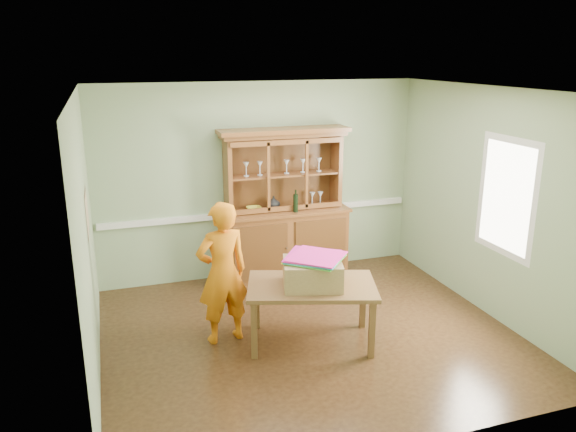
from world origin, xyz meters
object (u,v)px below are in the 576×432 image
object	(u,v)px
dining_table	(312,291)
cardboard_box	(312,274)
person	(222,273)
china_hutch	(285,226)

from	to	relation	value
dining_table	cardboard_box	bearing A→B (deg)	-86.31
dining_table	person	xyz separation A→B (m)	(-0.89, 0.35, 0.19)
dining_table	cardboard_box	world-z (taller)	cardboard_box
china_hutch	person	distance (m)	1.97
cardboard_box	person	world-z (taller)	person
cardboard_box	person	xyz separation A→B (m)	(-0.88, 0.40, -0.03)
dining_table	cardboard_box	distance (m)	0.23
cardboard_box	person	size ratio (longest dim) A/B	0.38
dining_table	person	distance (m)	0.98
person	china_hutch	bearing A→B (deg)	-137.40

